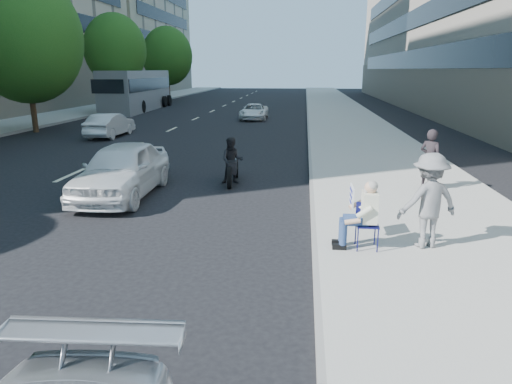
# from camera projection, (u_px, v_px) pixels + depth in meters

# --- Properties ---
(ground) EXTENTS (160.00, 160.00, 0.00)m
(ground) POSITION_uv_depth(u_px,v_px,m) (220.00, 305.00, 6.82)
(ground) COLOR black
(ground) RESTS_ON ground
(near_sidewalk) EXTENTS (5.00, 120.00, 0.15)m
(near_sidewalk) POSITION_uv_depth(u_px,v_px,m) (354.00, 131.00, 25.60)
(near_sidewalk) COLOR #ACAAA1
(near_sidewalk) RESTS_ON ground
(far_sidewalk) EXTENTS (4.50, 120.00, 0.15)m
(far_sidewalk) POSITION_uv_depth(u_px,v_px,m) (7.00, 126.00, 27.68)
(far_sidewalk) COLOR #ACAAA1
(far_sidewalk) RESTS_ON ground
(tree_far_c) EXTENTS (6.00, 6.00, 8.47)m
(tree_far_c) POSITION_uv_depth(u_px,v_px,m) (24.00, 38.00, 24.17)
(tree_far_c) COLOR #382616
(tree_far_c) RESTS_ON ground
(tree_far_d) EXTENTS (4.80, 4.80, 7.65)m
(tree_far_d) POSITION_uv_depth(u_px,v_px,m) (115.00, 50.00, 35.73)
(tree_far_d) COLOR #382616
(tree_far_d) RESTS_ON ground
(tree_far_e) EXTENTS (5.40, 5.40, 7.89)m
(tree_far_e) POSITION_uv_depth(u_px,v_px,m) (167.00, 56.00, 49.20)
(tree_far_e) COLOR #382616
(tree_far_e) RESTS_ON ground
(seated_protester) EXTENTS (0.83, 1.11, 1.31)m
(seated_protester) POSITION_uv_depth(u_px,v_px,m) (362.00, 211.00, 8.42)
(seated_protester) COLOR #131456
(seated_protester) RESTS_ON near_sidewalk
(jogger) EXTENTS (1.31, 0.98, 1.79)m
(jogger) POSITION_uv_depth(u_px,v_px,m) (429.00, 201.00, 8.44)
(jogger) COLOR slate
(jogger) RESTS_ON near_sidewalk
(pedestrian_woman) EXTENTS (0.73, 0.71, 1.68)m
(pedestrian_woman) POSITION_uv_depth(u_px,v_px,m) (430.00, 159.00, 12.66)
(pedestrian_woman) COLOR black
(pedestrian_woman) RESTS_ON near_sidewalk
(white_sedan_near) EXTENTS (1.83, 4.37, 1.48)m
(white_sedan_near) POSITION_uv_depth(u_px,v_px,m) (122.00, 170.00, 12.52)
(white_sedan_near) COLOR white
(white_sedan_near) RESTS_ON ground
(white_sedan_mid) EXTENTS (1.34, 3.69, 1.21)m
(white_sedan_mid) POSITION_uv_depth(u_px,v_px,m) (110.00, 125.00, 23.68)
(white_sedan_mid) COLOR silver
(white_sedan_mid) RESTS_ON ground
(white_sedan_far) EXTENTS (1.79, 3.87, 1.07)m
(white_sedan_far) POSITION_uv_depth(u_px,v_px,m) (254.00, 112.00, 31.86)
(white_sedan_far) COLOR white
(white_sedan_far) RESTS_ON ground
(motorcycle) EXTENTS (0.75, 2.05, 1.42)m
(motorcycle) POSITION_uv_depth(u_px,v_px,m) (232.00, 163.00, 13.93)
(motorcycle) COLOR black
(motorcycle) RESTS_ON ground
(bus) EXTENTS (3.09, 12.15, 3.30)m
(bus) POSITION_uv_depth(u_px,v_px,m) (137.00, 91.00, 38.81)
(bus) COLOR slate
(bus) RESTS_ON ground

